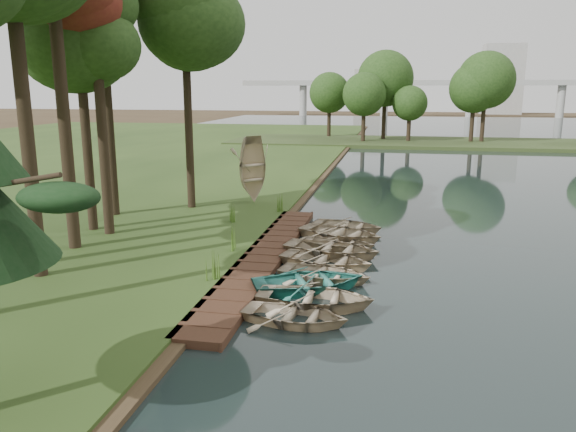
% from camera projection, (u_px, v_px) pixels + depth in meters
% --- Properties ---
extents(ground, '(300.00, 300.00, 0.00)m').
position_uv_depth(ground, '(303.00, 264.00, 22.10)').
color(ground, '#3D2F1D').
extents(boardwalk, '(1.60, 16.00, 0.30)m').
position_uv_depth(boardwalk, '(264.00, 258.00, 22.36)').
color(boardwalk, '#392216').
rests_on(boardwalk, ground).
extents(peninsula, '(50.00, 14.00, 0.45)m').
position_uv_depth(peninsula, '(435.00, 143.00, 68.42)').
color(peninsula, '#2F3F1C').
rests_on(peninsula, ground).
extents(far_trees, '(45.60, 5.60, 8.80)m').
position_uv_depth(far_trees, '(410.00, 91.00, 67.66)').
color(far_trees, black).
rests_on(far_trees, peninsula).
extents(bridge, '(95.90, 4.00, 8.60)m').
position_uv_depth(bridge, '(437.00, 87.00, 133.10)').
color(bridge, '#A5A5A0').
rests_on(bridge, ground).
extents(building_a, '(10.00, 8.00, 18.00)m').
position_uv_depth(building_a, '(502.00, 79.00, 148.54)').
color(building_a, '#A5A5A0').
rests_on(building_a, ground).
extents(building_b, '(8.00, 8.00, 12.00)m').
position_uv_depth(building_b, '(369.00, 91.00, 160.48)').
color(building_b, '#A5A5A0').
rests_on(building_b, ground).
extents(rowboat_0, '(3.43, 2.66, 0.65)m').
position_uv_depth(rowboat_0, '(295.00, 313.00, 16.31)').
color(rowboat_0, '#C2AE8D').
rests_on(rowboat_0, water).
extents(rowboat_1, '(3.76, 2.74, 0.76)m').
position_uv_depth(rowboat_1, '(315.00, 295.00, 17.53)').
color(rowboat_1, '#C2AE8D').
rests_on(rowboat_1, water).
extents(rowboat_2, '(4.63, 4.07, 0.80)m').
position_uv_depth(rowboat_2, '(309.00, 280.00, 18.92)').
color(rowboat_2, '#2B796C').
rests_on(rowboat_2, water).
extents(rowboat_3, '(3.72, 2.97, 0.69)m').
position_uv_depth(rowboat_3, '(324.00, 272.00, 19.91)').
color(rowboat_3, '#C2AE8D').
rests_on(rowboat_3, water).
extents(rowboat_4, '(4.14, 3.40, 0.75)m').
position_uv_depth(rowboat_4, '(326.00, 258.00, 21.41)').
color(rowboat_4, '#C2AE8D').
rests_on(rowboat_4, water).
extents(rowboat_5, '(4.39, 3.50, 0.81)m').
position_uv_depth(rowboat_5, '(332.00, 247.00, 22.79)').
color(rowboat_5, '#C2AE8D').
rests_on(rowboat_5, water).
extents(rowboat_6, '(3.38, 2.62, 0.64)m').
position_uv_depth(rowboat_6, '(339.00, 242.00, 23.89)').
color(rowboat_6, '#C2AE8D').
rests_on(rowboat_6, water).
extents(rowboat_7, '(4.66, 4.03, 0.81)m').
position_uv_depth(rowboat_7, '(341.00, 231.00, 25.27)').
color(rowboat_7, '#C2AE8D').
rests_on(rowboat_7, water).
extents(rowboat_8, '(3.85, 3.15, 0.70)m').
position_uv_depth(rowboat_8, '(347.00, 224.00, 26.88)').
color(rowboat_8, '#C2AE8D').
rests_on(rowboat_8, water).
extents(stored_rowboat, '(4.70, 4.50, 0.79)m').
position_uv_depth(stored_rowboat, '(253.00, 196.00, 32.38)').
color(stored_rowboat, '#C2AE8D').
rests_on(stored_rowboat, bank).
extents(tree_2, '(4.13, 4.13, 11.66)m').
position_uv_depth(tree_2, '(93.00, 7.00, 23.40)').
color(tree_2, black).
rests_on(tree_2, bank).
extents(tree_4, '(4.78, 4.78, 11.11)m').
position_uv_depth(tree_4, '(78.00, 28.00, 24.31)').
color(tree_4, black).
rests_on(tree_4, bank).
extents(tree_6, '(5.20, 5.20, 11.41)m').
position_uv_depth(tree_6, '(185.00, 35.00, 29.16)').
color(tree_6, black).
rests_on(tree_6, bank).
extents(reeds_0, '(0.60, 0.60, 0.99)m').
position_uv_depth(reeds_0, '(213.00, 265.00, 19.31)').
color(reeds_0, '#3F661E').
rests_on(reeds_0, bank).
extents(reeds_1, '(0.60, 0.60, 0.97)m').
position_uv_depth(reeds_1, '(230.00, 238.00, 22.83)').
color(reeds_1, '#3F661E').
rests_on(reeds_1, bank).
extents(reeds_2, '(0.60, 0.60, 0.90)m').
position_uv_depth(reeds_2, '(231.00, 213.00, 27.62)').
color(reeds_2, '#3F661E').
rests_on(reeds_2, bank).
extents(reeds_3, '(0.60, 0.60, 0.99)m').
position_uv_depth(reeds_3, '(280.00, 202.00, 30.00)').
color(reeds_3, '#3F661E').
rests_on(reeds_3, bank).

